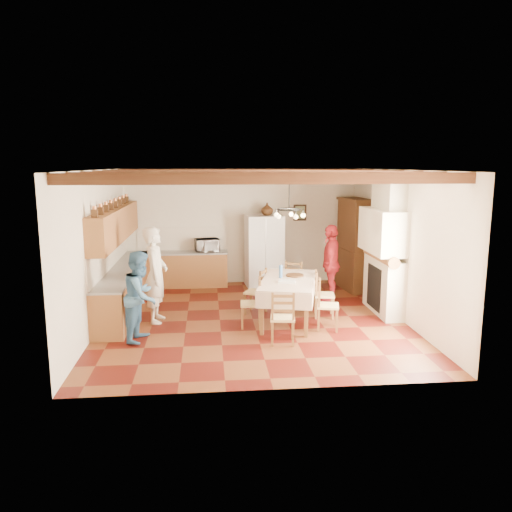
{
  "coord_description": "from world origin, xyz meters",
  "views": [
    {
      "loc": [
        -0.88,
        -9.72,
        3.11
      ],
      "look_at": [
        0.1,
        0.3,
        1.25
      ],
      "focal_mm": 35.0,
      "sensor_mm": 36.0,
      "label": 1
    }
  ],
  "objects_px": {
    "refrigerator": "(264,251)",
    "chair_right_far": "(324,294)",
    "chair_end_far": "(292,284)",
    "microwave": "(207,245)",
    "chair_end_near": "(283,317)",
    "chair_left_near": "(251,303)",
    "person_woman_blue": "(141,296)",
    "person_man": "(156,275)",
    "person_woman_red": "(331,263)",
    "chair_left_far": "(256,291)",
    "dining_table": "(288,284)",
    "hutch": "(354,244)",
    "chair_right_near": "(328,305)"
  },
  "relations": [
    {
      "from": "refrigerator",
      "to": "chair_right_far",
      "type": "height_order",
      "value": "refrigerator"
    },
    {
      "from": "chair_end_far",
      "to": "microwave",
      "type": "relative_size",
      "value": 1.62
    },
    {
      "from": "refrigerator",
      "to": "chair_end_near",
      "type": "height_order",
      "value": "refrigerator"
    },
    {
      "from": "chair_left_near",
      "to": "person_woman_blue",
      "type": "distance_m",
      "value": 2.1
    },
    {
      "from": "person_man",
      "to": "person_woman_red",
      "type": "relative_size",
      "value": 1.08
    },
    {
      "from": "chair_left_far",
      "to": "person_woman_red",
      "type": "xyz_separation_m",
      "value": [
        1.8,
        0.77,
        0.41
      ]
    },
    {
      "from": "refrigerator",
      "to": "chair_left_far",
      "type": "bearing_deg",
      "value": -105.67
    },
    {
      "from": "person_man",
      "to": "chair_end_far",
      "type": "bearing_deg",
      "value": -69.35
    },
    {
      "from": "chair_right_far",
      "to": "chair_left_near",
      "type": "bearing_deg",
      "value": 117.57
    },
    {
      "from": "chair_left_far",
      "to": "person_man",
      "type": "height_order",
      "value": "person_man"
    },
    {
      "from": "chair_end_far",
      "to": "microwave",
      "type": "xyz_separation_m",
      "value": [
        -1.88,
        1.99,
        0.58
      ]
    },
    {
      "from": "chair_right_far",
      "to": "chair_end_near",
      "type": "xyz_separation_m",
      "value": [
        -1.09,
        -1.47,
        0.0
      ]
    },
    {
      "from": "dining_table",
      "to": "person_woman_blue",
      "type": "bearing_deg",
      "value": -164.02
    },
    {
      "from": "chair_left_far",
      "to": "microwave",
      "type": "height_order",
      "value": "microwave"
    },
    {
      "from": "chair_left_far",
      "to": "person_man",
      "type": "distance_m",
      "value": 2.11
    },
    {
      "from": "refrigerator",
      "to": "microwave",
      "type": "xyz_separation_m",
      "value": [
        -1.45,
        0.15,
        0.15
      ]
    },
    {
      "from": "dining_table",
      "to": "chair_left_far",
      "type": "height_order",
      "value": "chair_left_far"
    },
    {
      "from": "refrigerator",
      "to": "chair_right_far",
      "type": "relative_size",
      "value": 1.91
    },
    {
      "from": "person_man",
      "to": "chair_left_far",
      "type": "bearing_deg",
      "value": -76.83
    },
    {
      "from": "chair_left_far",
      "to": "person_woman_blue",
      "type": "height_order",
      "value": "person_woman_blue"
    },
    {
      "from": "chair_left_near",
      "to": "chair_left_far",
      "type": "bearing_deg",
      "value": 172.71
    },
    {
      "from": "chair_left_far",
      "to": "chair_right_far",
      "type": "bearing_deg",
      "value": 100.76
    },
    {
      "from": "person_woman_blue",
      "to": "chair_end_far",
      "type": "bearing_deg",
      "value": -44.22
    },
    {
      "from": "hutch",
      "to": "microwave",
      "type": "relative_size",
      "value": 3.85
    },
    {
      "from": "refrigerator",
      "to": "hutch",
      "type": "height_order",
      "value": "hutch"
    },
    {
      "from": "dining_table",
      "to": "person_woman_red",
      "type": "height_order",
      "value": "person_woman_red"
    },
    {
      "from": "chair_left_near",
      "to": "chair_right_far",
      "type": "distance_m",
      "value": 1.64
    },
    {
      "from": "microwave",
      "to": "person_woman_blue",
      "type": "bearing_deg",
      "value": -119.81
    },
    {
      "from": "chair_left_far",
      "to": "person_woman_blue",
      "type": "xyz_separation_m",
      "value": [
        -2.18,
        -1.41,
        0.33
      ]
    },
    {
      "from": "chair_right_near",
      "to": "person_man",
      "type": "distance_m",
      "value": 3.42
    },
    {
      "from": "person_woman_red",
      "to": "hutch",
      "type": "bearing_deg",
      "value": 157.66
    },
    {
      "from": "chair_right_far",
      "to": "microwave",
      "type": "height_order",
      "value": "microwave"
    },
    {
      "from": "refrigerator",
      "to": "person_woman_blue",
      "type": "xyz_separation_m",
      "value": [
        -2.63,
        -3.8,
        -0.11
      ]
    },
    {
      "from": "dining_table",
      "to": "chair_left_far",
      "type": "xyz_separation_m",
      "value": [
        -0.59,
        0.62,
        -0.3
      ]
    },
    {
      "from": "refrigerator",
      "to": "chair_left_far",
      "type": "xyz_separation_m",
      "value": [
        -0.45,
        -2.4,
        -0.44
      ]
    },
    {
      "from": "refrigerator",
      "to": "chair_right_near",
      "type": "distance_m",
      "value": 3.68
    },
    {
      "from": "chair_left_far",
      "to": "person_woman_red",
      "type": "height_order",
      "value": "person_woman_red"
    },
    {
      "from": "dining_table",
      "to": "person_woman_blue",
      "type": "relative_size",
      "value": 1.34
    },
    {
      "from": "refrigerator",
      "to": "person_woman_blue",
      "type": "distance_m",
      "value": 4.62
    },
    {
      "from": "chair_end_near",
      "to": "chair_right_near",
      "type": "bearing_deg",
      "value": -137.38
    },
    {
      "from": "chair_right_near",
      "to": "chair_end_far",
      "type": "relative_size",
      "value": 1.0
    },
    {
      "from": "chair_end_near",
      "to": "person_woman_blue",
      "type": "bearing_deg",
      "value": -1.84
    },
    {
      "from": "chair_right_near",
      "to": "chair_end_near",
      "type": "xyz_separation_m",
      "value": [
        -0.97,
        -0.67,
        0.0
      ]
    },
    {
      "from": "chair_left_near",
      "to": "person_woman_blue",
      "type": "relative_size",
      "value": 0.59
    },
    {
      "from": "refrigerator",
      "to": "person_man",
      "type": "distance_m",
      "value": 3.7
    },
    {
      "from": "hutch",
      "to": "chair_end_far",
      "type": "xyz_separation_m",
      "value": [
        -1.77,
        -1.27,
        -0.66
      ]
    },
    {
      "from": "refrigerator",
      "to": "chair_left_near",
      "type": "bearing_deg",
      "value": -105.83
    },
    {
      "from": "refrigerator",
      "to": "chair_left_far",
      "type": "relative_size",
      "value": 1.91
    },
    {
      "from": "dining_table",
      "to": "chair_end_near",
      "type": "distance_m",
      "value": 1.29
    },
    {
      "from": "chair_left_far",
      "to": "person_man",
      "type": "relative_size",
      "value": 0.5
    }
  ]
}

